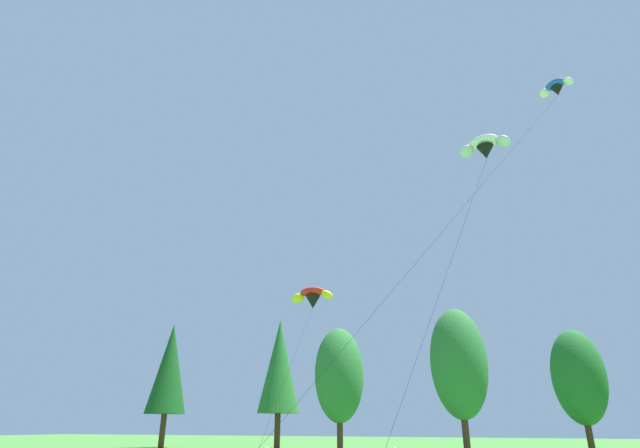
{
  "coord_description": "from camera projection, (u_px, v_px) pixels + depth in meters",
  "views": [
    {
      "loc": [
        6.87,
        2.48,
        2.47
      ],
      "look_at": [
        -2.49,
        25.73,
        12.63
      ],
      "focal_mm": 27.89,
      "sensor_mm": 36.0,
      "label": 1
    }
  ],
  "objects": [
    {
      "name": "parafoil_kite_far_blue_white",
      "position": [
        556.0,
        88.0,
        36.27
      ],
      "size": [
        16.34,
        16.33,
        24.31
      ],
      "color": "blue"
    },
    {
      "name": "parafoil_kite_high_red_yellow",
      "position": [
        313.0,
        297.0,
        42.41
      ],
      "size": [
        8.08,
        20.34,
        11.93
      ],
      "color": "red"
    },
    {
      "name": "treeline_tree_c",
      "position": [
        339.0,
        375.0,
        51.5
      ],
      "size": [
        5.06,
        5.06,
        12.08
      ],
      "color": "#472D19",
      "rests_on": "ground_plane"
    },
    {
      "name": "parafoil_kite_mid_white",
      "position": [
        485.0,
        147.0,
        30.77
      ],
      "size": [
        6.67,
        8.8,
        17.6
      ],
      "color": "white"
    },
    {
      "name": "treeline_tree_a",
      "position": [
        169.0,
        368.0,
        60.17
      ],
      "size": [
        4.71,
        4.71,
        14.14
      ],
      "color": "#472D19",
      "rests_on": "ground_plane"
    },
    {
      "name": "treeline_tree_e",
      "position": [
        579.0,
        377.0,
        46.68
      ],
      "size": [
        4.78,
        4.78,
        11.04
      ],
      "color": "#472D19",
      "rests_on": "ground_plane"
    },
    {
      "name": "treeline_tree_d",
      "position": [
        459.0,
        363.0,
        47.82
      ],
      "size": [
        5.37,
        5.37,
        13.23
      ],
      "color": "#472D19",
      "rests_on": "ground_plane"
    },
    {
      "name": "treeline_tree_b",
      "position": [
        279.0,
        365.0,
        57.9
      ],
      "size": [
        4.73,
        4.73,
        14.21
      ],
      "color": "#472D19",
      "rests_on": "ground_plane"
    }
  ]
}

